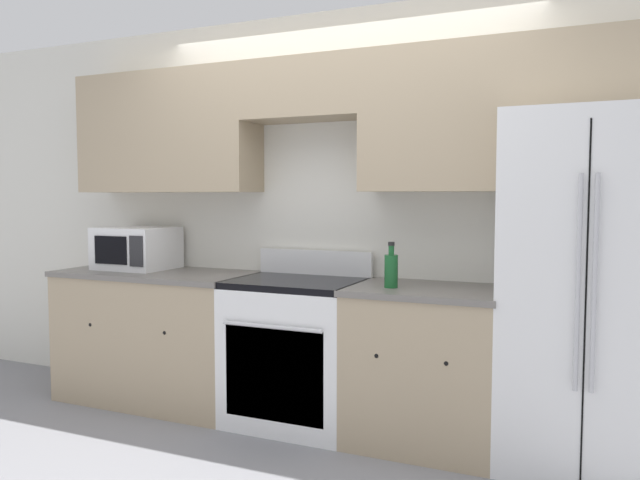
{
  "coord_description": "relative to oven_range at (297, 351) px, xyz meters",
  "views": [
    {
      "loc": [
        1.51,
        -3.12,
        1.42
      ],
      "look_at": [
        -0.0,
        0.31,
        1.15
      ],
      "focal_mm": 35.0,
      "sensor_mm": 36.0,
      "label": 1
    }
  ],
  "objects": [
    {
      "name": "oven_range",
      "position": [
        0.0,
        0.0,
        0.0
      ],
      "size": [
        0.79,
        0.65,
        1.06
      ],
      "color": "white",
      "rests_on": "ground_plane"
    },
    {
      "name": "refrigerator",
      "position": [
        1.65,
        0.04,
        0.47
      ],
      "size": [
        0.83,
        0.73,
        1.85
      ],
      "color": "white",
      "rests_on": "ground_plane"
    },
    {
      "name": "lower_cabinets_right",
      "position": [
        0.81,
        -0.0,
        -0.0
      ],
      "size": [
        0.86,
        0.64,
        0.9
      ],
      "color": "tan",
      "rests_on": "ground_plane"
    },
    {
      "name": "lower_cabinets_left",
      "position": [
        -1.07,
        -0.0,
        -0.0
      ],
      "size": [
        1.37,
        0.64,
        0.9
      ],
      "color": "tan",
      "rests_on": "ground_plane"
    },
    {
      "name": "microwave",
      "position": [
        -1.29,
        0.07,
        0.59
      ],
      "size": [
        0.5,
        0.43,
        0.29
      ],
      "color": "white",
      "rests_on": "lower_cabinets_left"
    },
    {
      "name": "ground_plane",
      "position": [
        0.16,
        -0.31,
        -0.46
      ],
      "size": [
        12.0,
        12.0,
        0.0
      ],
      "primitive_type": "plane",
      "color": "gray"
    },
    {
      "name": "bottle",
      "position": [
        0.63,
        -0.08,
        0.55
      ],
      "size": [
        0.08,
        0.08,
        0.26
      ],
      "color": "#195928",
      "rests_on": "lower_cabinets_right"
    },
    {
      "name": "wall_back",
      "position": [
        0.17,
        0.27,
        1.09
      ],
      "size": [
        8.0,
        0.39,
        2.6
      ],
      "color": "silver",
      "rests_on": "ground_plane"
    }
  ]
}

